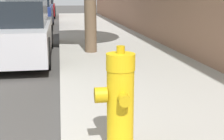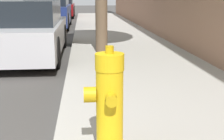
{
  "view_description": "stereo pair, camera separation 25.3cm",
  "coord_description": "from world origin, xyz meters",
  "px_view_note": "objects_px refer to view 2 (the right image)",
  "views": [
    {
      "loc": [
        1.98,
        -2.3,
        1.38
      ],
      "look_at": [
        2.57,
        1.23,
        0.52
      ],
      "focal_mm": 50.0,
      "sensor_mm": 36.0,
      "label": 1
    },
    {
      "loc": [
        2.23,
        -2.33,
        1.38
      ],
      "look_at": [
        2.57,
        1.23,
        0.52
      ],
      "focal_mm": 50.0,
      "sensor_mm": 36.0,
      "label": 2
    }
  ],
  "objects_px": {
    "fire_hydrant": "(109,105)",
    "parked_car_mid": "(49,11)",
    "parked_car_near": "(20,30)",
    "parked_car_far": "(60,7)"
  },
  "relations": [
    {
      "from": "fire_hydrant",
      "to": "parked_car_mid",
      "type": "xyz_separation_m",
      "value": [
        -1.61,
        11.28,
        0.21
      ]
    },
    {
      "from": "parked_car_near",
      "to": "parked_car_mid",
      "type": "distance_m",
      "value": 6.52
    },
    {
      "from": "parked_car_near",
      "to": "parked_car_far",
      "type": "bearing_deg",
      "value": 90.03
    },
    {
      "from": "fire_hydrant",
      "to": "parked_car_near",
      "type": "height_order",
      "value": "parked_car_near"
    },
    {
      "from": "parked_car_mid",
      "to": "parked_car_far",
      "type": "height_order",
      "value": "parked_car_mid"
    },
    {
      "from": "parked_car_near",
      "to": "parked_car_mid",
      "type": "relative_size",
      "value": 0.87
    },
    {
      "from": "parked_car_far",
      "to": "parked_car_near",
      "type": "bearing_deg",
      "value": -89.97
    },
    {
      "from": "parked_car_far",
      "to": "parked_car_mid",
      "type": "bearing_deg",
      "value": -90.18
    },
    {
      "from": "fire_hydrant",
      "to": "parked_car_mid",
      "type": "relative_size",
      "value": 0.19
    },
    {
      "from": "parked_car_near",
      "to": "parked_car_far",
      "type": "relative_size",
      "value": 1.04
    }
  ]
}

